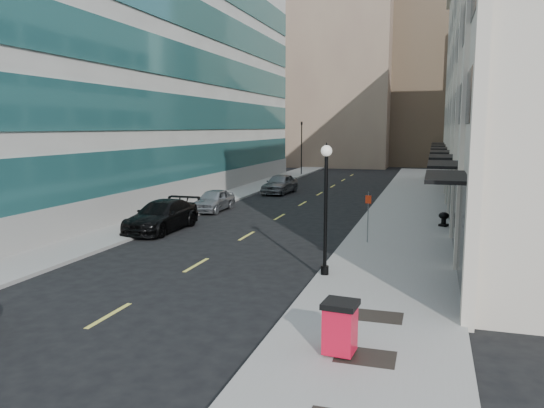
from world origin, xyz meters
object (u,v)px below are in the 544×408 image
Objects in this scene: car_silver_sedan at (214,200)px; trash_bin at (340,326)px; traffic_signal at (302,125)px; car_grey_sedan at (280,184)px; car_black_pickup at (162,216)px; sign_post at (368,210)px; lamppost at (326,198)px; urn_planter at (444,218)px.

trash_bin is at bearing -59.21° from car_silver_sedan.
traffic_signal reaches higher than car_grey_sedan.
car_grey_sedan is (1.60, 17.19, 0.02)m from car_black_pickup.
sign_post is at bearing 99.24° from trash_bin.
car_grey_sedan reaches higher than trash_bin.
sign_post reaches higher than trash_bin.
sign_post is at bearing -33.92° from car_silver_sedan.
lamppost is at bearing -75.02° from traffic_signal.
car_grey_sedan is at bearing -82.21° from traffic_signal.
car_silver_sedan is at bearing -88.51° from traffic_signal.
trash_bin is 0.27× the size of lamppost.
traffic_signal is 1.45× the size of car_grey_sedan.
car_silver_sedan is at bearing 171.73° from urn_planter.
car_grey_sedan reaches higher than car_silver_sedan.
car_black_pickup reaches higher than urn_planter.
sign_post is (0.83, 5.93, -1.29)m from lamppost.
lamppost is at bearing -110.89° from urn_planter.
trash_bin is at bearing -74.22° from sign_post.
traffic_signal is at bearing 91.75° from car_silver_sedan.
traffic_signal is 5.41× the size of trash_bin.
trash_bin is at bearing -66.77° from car_grey_sedan.
car_silver_sedan reaches higher than urn_planter.
car_black_pickup is 1.31× the size of car_silver_sedan.
traffic_signal is 27.47m from car_silver_sedan.
car_grey_sedan is 2.02× the size of sign_post.
car_silver_sedan is at bearing 127.09° from lamppost.
lamppost is at bearing -30.86° from car_black_pickup.
car_grey_sedan is at bearing 136.19° from urn_planter.
urn_planter is (2.61, 17.90, -0.23)m from trash_bin.
car_black_pickup is 4.28× the size of trash_bin.
urn_planter is (12.80, -12.28, -0.20)m from car_grey_sedan.
lamppost reaches higher than car_black_pickup.
lamppost reaches higher than urn_planter.
car_black_pickup is at bearing -89.73° from car_silver_sedan.
urn_planter is (3.47, 5.33, -1.06)m from sign_post.
traffic_signal is at bearing 110.23° from trash_bin.
car_grey_sedan is at bearing 114.00° from trash_bin.
lamppost reaches higher than trash_bin.
traffic_signal is at bearing 117.43° from urn_planter.
car_black_pickup reaches higher than car_silver_sedan.
trash_bin is 0.54× the size of sign_post.
lamppost reaches higher than sign_post.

